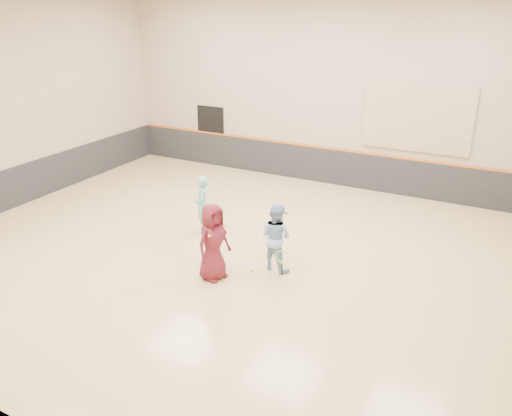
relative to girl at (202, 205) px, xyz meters
The scene contains 14 objects.
room 1.65m from the girl, 26.13° to the right, with size 15.04×12.04×6.22m.
wainscot_back 5.45m from the girl, 74.26° to the left, with size 14.90×0.04×1.20m, color #232326.
wainscot_left 6.04m from the girl, behind, with size 0.04×11.90×1.20m, color #232326.
accent_stripe 5.46m from the girl, 74.23° to the left, with size 14.90×0.03×0.06m, color #D85914.
acoustic_panel 6.97m from the girl, 50.69° to the left, with size 3.20×0.08×2.00m, color tan.
doorway 6.07m from the girl, 119.90° to the left, with size 1.10×0.05×2.20m, color black.
girl is the anchor object (origin of this frame).
instructor 2.68m from the girl, 19.08° to the right, with size 0.78×0.60×1.60m, color #86A9D0.
young_man 2.42m from the girl, 51.45° to the right, with size 0.86×0.56×1.75m, color #5C151F.
held_racket 3.15m from the girl, 23.73° to the right, with size 0.47×0.47×0.48m, color #9FC62B, non-canonical shape.
spare_racket 2.67m from the girl, 62.15° to the left, with size 0.69×0.69×0.13m, color gold, non-canonical shape.
ball_under_racket 2.60m from the girl, 30.89° to the right, with size 0.07×0.07×0.07m, color #C5E735.
ball_in_hand 2.67m from the girl, 53.39° to the right, with size 0.07×0.07×0.07m, color #C4E034.
ball_beside_spare 1.01m from the girl, 61.62° to the left, with size 0.07×0.07×0.07m, color #D4EF37.
Camera 1 is at (5.32, -9.35, 5.68)m, focal length 35.00 mm.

